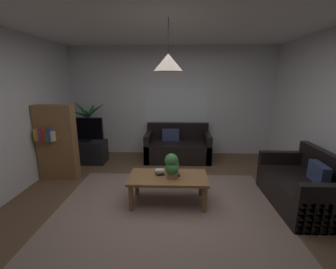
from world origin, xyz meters
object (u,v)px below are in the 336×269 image
object	(u,v)px
potted_plant_on_table	(172,166)
tv	(83,129)
coffee_table	(168,180)
bookshelf_corner	(56,142)
couch_under_window	(177,148)
remote_on_table_0	(177,174)
potted_palm_corner	(89,133)
pendant_lamp	(168,62)
couch_right_side	(303,188)
book_on_table_2	(160,170)
book_on_table_0	(160,173)
tv_stand	(86,152)

from	to	relation	value
potted_plant_on_table	tv	world-z (taller)	tv
coffee_table	bookshelf_corner	world-z (taller)	bookshelf_corner
couch_under_window	coffee_table	size ratio (longest dim) A/B	1.27
remote_on_table_0	bookshelf_corner	world-z (taller)	bookshelf_corner
potted_palm_corner	pendant_lamp	bearing A→B (deg)	-46.83
remote_on_table_0	bookshelf_corner	size ratio (longest dim) A/B	0.11
coffee_table	pendant_lamp	distance (m)	1.69
couch_right_side	tv	size ratio (longest dim) A/B	1.58
remote_on_table_0	pendant_lamp	bearing A→B (deg)	-167.90
book_on_table_2	potted_palm_corner	bearing A→B (deg)	132.24
remote_on_table_0	bookshelf_corner	xyz separation A→B (m)	(-2.24, 0.76, 0.26)
book_on_table_0	tv_stand	size ratio (longest dim) A/B	0.13
potted_palm_corner	coffee_table	bearing A→B (deg)	-46.83
couch_right_side	tv	world-z (taller)	tv
coffee_table	book_on_table_0	distance (m)	0.17
couch_right_side	remote_on_table_0	bearing A→B (deg)	-92.15
couch_right_side	potted_palm_corner	xyz separation A→B (m)	(-3.99, 2.13, 0.30)
pendant_lamp	book_on_table_2	bearing A→B (deg)	150.01
book_on_table_2	potted_palm_corner	world-z (taller)	potted_palm_corner
couch_right_side	potted_plant_on_table	size ratio (longest dim) A/B	3.72
book_on_table_0	potted_plant_on_table	xyz separation A→B (m)	(0.18, -0.11, 0.18)
book_on_table_0	tv	distance (m)	2.40
couch_right_side	pendant_lamp	bearing A→B (deg)	-90.17
potted_plant_on_table	bookshelf_corner	distance (m)	2.34
coffee_table	bookshelf_corner	bearing A→B (deg)	158.62
tv	book_on_table_0	bearing A→B (deg)	-40.88
book_on_table_2	tv_stand	bearing A→B (deg)	138.82
tv_stand	tv	size ratio (longest dim) A/B	1.04
potted_plant_on_table	potted_palm_corner	world-z (taller)	potted_palm_corner
potted_palm_corner	book_on_table_2	bearing A→B (deg)	-47.76
coffee_table	tv	distance (m)	2.55
couch_under_window	remote_on_table_0	xyz separation A→B (m)	(-0.01, -1.87, 0.17)
coffee_table	book_on_table_0	world-z (taller)	book_on_table_0
book_on_table_0	bookshelf_corner	world-z (taller)	bookshelf_corner
coffee_table	tv_stand	world-z (taller)	tv_stand
coffee_table	couch_under_window	bearing A→B (deg)	85.70
remote_on_table_0	tv_stand	distance (m)	2.60
couch_under_window	coffee_table	bearing A→B (deg)	-94.30
couch_under_window	pendant_lamp	xyz separation A→B (m)	(-0.15, -1.93, 1.78)
book_on_table_2	bookshelf_corner	world-z (taller)	bookshelf_corner
couch_right_side	pendant_lamp	size ratio (longest dim) A/B	2.07
remote_on_table_0	tv	distance (m)	2.60
pendant_lamp	bookshelf_corner	bearing A→B (deg)	158.62
couch_right_side	pendant_lamp	world-z (taller)	pendant_lamp
coffee_table	tv_stand	size ratio (longest dim) A/B	1.29
book_on_table_2	bookshelf_corner	size ratio (longest dim) A/B	0.09
tv_stand	pendant_lamp	distance (m)	3.11
tv_stand	tv	bearing A→B (deg)	-90.00
couch_under_window	couch_right_side	distance (m)	2.68
remote_on_table_0	book_on_table_0	bearing A→B (deg)	165.44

